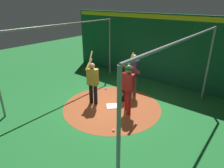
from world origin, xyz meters
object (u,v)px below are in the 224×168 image
Objects in this scene: baseball_1 at (106,89)px; visitor at (93,81)px; home_plate at (112,106)px; umpire at (133,72)px; catcher at (124,91)px; batter at (128,84)px; baseball_0 at (113,130)px.

visitor is at bearing 19.69° from baseball_1.
umpire reaches higher than home_plate.
home_plate is 0.23× the size of umpire.
visitor is (1.00, -0.78, 0.60)m from catcher.
catcher is 0.53× the size of umpire.
batter is 29.14× the size of baseball_1.
umpire is at bearing 179.20° from home_plate.
catcher is at bearing 75.58° from baseball_1.
baseball_1 is at bearing -104.42° from catcher.
baseball_0 is at bearing 46.93° from visitor.
batter is 1.49m from visitor.
umpire is (-1.41, 0.02, 1.01)m from home_plate.
baseball_0 is at bearing 21.23° from umpire.
catcher is (-0.69, -0.67, -0.74)m from batter.
catcher is 1.33m from baseball_1.
batter reaches higher than catcher.
visitor is at bearing -77.72° from batter.
baseball_0 is at bearing 40.35° from home_plate.
visitor reaches higher than home_plate.
visitor reaches higher than baseball_1.
home_plate is at bearing -85.22° from batter.
batter is (-0.06, 0.70, 1.10)m from home_plate.
visitor is 2.25m from baseball_0.
home_plate is 1.74m from umpire.
baseball_0 is (1.98, 1.02, -0.33)m from catcher.
batter reaches higher than baseball_1.
home_plate is at bearing 48.89° from baseball_1.
batter reaches higher than visitor.
catcher is at bearing -152.72° from baseball_0.
home_plate is at bearing 94.39° from visitor.
catcher is at bearing 177.85° from home_plate.
visitor is at bearing -71.09° from home_plate.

